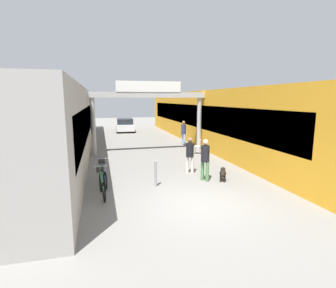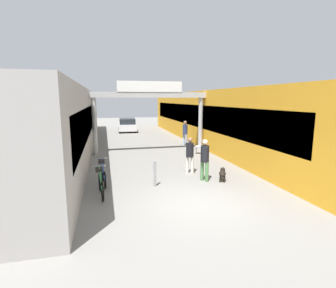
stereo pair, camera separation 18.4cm
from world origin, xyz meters
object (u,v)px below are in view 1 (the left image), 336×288
at_px(bicycle_green_nearest, 102,183).
at_px(bollard_post_metal, 156,173).
at_px(pedestrian_with_dog, 205,157).
at_px(pedestrian_carrying_crate, 184,131).
at_px(pedestrian_companion, 190,153).
at_px(parked_car_white, 125,125).
at_px(bicycle_blue_second, 103,173).
at_px(dog_on_leash, 223,173).
at_px(cafe_chair_aluminium_nearer, 199,145).

distance_m(bicycle_green_nearest, bollard_post_metal, 2.07).
distance_m(pedestrian_with_dog, bicycle_green_nearest, 4.19).
distance_m(pedestrian_with_dog, pedestrian_carrying_crate, 8.33).
bearing_deg(pedestrian_carrying_crate, pedestrian_companion, -105.63).
xyz_separation_m(bollard_post_metal, parked_car_white, (0.50, 17.88, 0.13)).
height_order(pedestrian_carrying_crate, bicycle_blue_second, pedestrian_carrying_crate).
xyz_separation_m(dog_on_leash, bollard_post_metal, (-2.83, -0.04, 0.20)).
height_order(pedestrian_with_dog, dog_on_leash, pedestrian_with_dog).
bearing_deg(pedestrian_with_dog, pedestrian_companion, 100.36).
distance_m(pedestrian_companion, bicycle_blue_second, 3.89).
bearing_deg(pedestrian_with_dog, cafe_chair_aluminium_nearer, 71.41).
height_order(bicycle_blue_second, cafe_chair_aluminium_nearer, bicycle_blue_second).
bearing_deg(bicycle_green_nearest, bicycle_blue_second, 86.56).
height_order(dog_on_leash, bicycle_green_nearest, bicycle_green_nearest).
relative_size(pedestrian_with_dog, bicycle_green_nearest, 1.02).
height_order(pedestrian_carrying_crate, bollard_post_metal, pedestrian_carrying_crate).
relative_size(bicycle_green_nearest, bicycle_blue_second, 1.00).
height_order(bicycle_green_nearest, bollard_post_metal, bollard_post_metal).
height_order(pedestrian_with_dog, pedestrian_carrying_crate, pedestrian_carrying_crate).
distance_m(pedestrian_companion, pedestrian_carrying_crate, 7.19).
bearing_deg(cafe_chair_aluminium_nearer, parked_car_white, 104.59).
bearing_deg(parked_car_white, pedestrian_carrying_crate, -70.90).
bearing_deg(bollard_post_metal, dog_on_leash, 0.73).
xyz_separation_m(pedestrian_companion, bicycle_green_nearest, (-3.88, -1.88, -0.49)).
bearing_deg(pedestrian_companion, dog_on_leash, -55.06).
bearing_deg(cafe_chair_aluminium_nearer, dog_on_leash, -100.50).
xyz_separation_m(pedestrian_carrying_crate, parked_car_white, (-3.30, 9.55, -0.38)).
relative_size(pedestrian_carrying_crate, bollard_post_metal, 1.74).
distance_m(bicycle_green_nearest, parked_car_white, 18.52).
relative_size(pedestrian_with_dog, cafe_chair_aluminium_nearer, 1.94).
height_order(bollard_post_metal, parked_car_white, parked_car_white).
xyz_separation_m(pedestrian_companion, parked_car_white, (-1.37, 16.47, -0.28)).
bearing_deg(dog_on_leash, bicycle_green_nearest, -174.03).
height_order(bicycle_green_nearest, bicycle_blue_second, same).
bearing_deg(cafe_chair_aluminium_nearer, bollard_post_metal, -125.91).
bearing_deg(pedestrian_with_dog, bicycle_blue_second, 171.68).
bearing_deg(pedestrian_carrying_crate, dog_on_leash, -96.70).
bearing_deg(bicycle_green_nearest, dog_on_leash, 5.97).
bearing_deg(bicycle_blue_second, cafe_chair_aluminium_nearer, 37.93).
height_order(pedestrian_carrying_crate, parked_car_white, pedestrian_carrying_crate).
bearing_deg(dog_on_leash, pedestrian_carrying_crate, 83.30).
distance_m(dog_on_leash, cafe_chair_aluminium_nearer, 5.29).
xyz_separation_m(pedestrian_with_dog, bollard_post_metal, (-2.09, -0.18, -0.47)).
xyz_separation_m(pedestrian_with_dog, cafe_chair_aluminium_nearer, (1.70, 5.05, -0.45)).
bearing_deg(cafe_chair_aluminium_nearer, bicycle_blue_second, -142.07).
xyz_separation_m(pedestrian_carrying_crate, bicycle_green_nearest, (-5.81, -8.80, -0.59)).
relative_size(pedestrian_with_dog, pedestrian_companion, 1.06).
xyz_separation_m(bicycle_blue_second, bollard_post_metal, (1.94, -0.77, 0.08)).
bearing_deg(pedestrian_with_dog, bollard_post_metal, -175.07).
bearing_deg(parked_car_white, bicycle_blue_second, -98.10).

